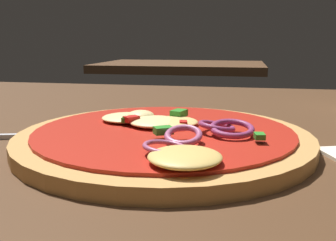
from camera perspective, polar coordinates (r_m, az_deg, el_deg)
The scene contains 3 objects.
dining_table at distance 0.39m, azimuth -7.34°, elevation -5.54°, with size 1.19×0.94×0.03m.
pizza at distance 0.36m, azimuth -0.57°, elevation -2.45°, with size 0.28×0.28×0.03m.
background_table at distance 1.72m, azimuth 2.05°, elevation 8.21°, with size 0.74×0.50×0.03m.
Camera 1 is at (0.12, -0.35, 0.13)m, focal length 39.95 mm.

